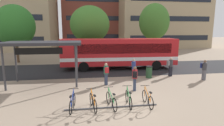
# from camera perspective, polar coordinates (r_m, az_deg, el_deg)

# --- Properties ---
(ground) EXTENTS (200.00, 200.00, 0.00)m
(ground) POSITION_cam_1_polar(r_m,az_deg,el_deg) (10.47, 2.96, -12.50)
(ground) COLOR gray
(bus_lane_asphalt) EXTENTS (80.00, 7.20, 0.01)m
(bus_lane_asphalt) POSITION_cam_1_polar(r_m,az_deg,el_deg) (19.50, -2.51, -1.85)
(bus_lane_asphalt) COLOR #232326
(bus_lane_asphalt) RESTS_ON ground
(city_bus) EXTENTS (12.10, 2.98, 3.20)m
(city_bus) POSITION_cam_1_polar(r_m,az_deg,el_deg) (19.43, 2.06, 3.40)
(city_bus) COLOR red
(city_bus) RESTS_ON ground
(bike_rack) EXTENTS (4.94, 0.11, 0.70)m
(bike_rack) POSITION_cam_1_polar(r_m,az_deg,el_deg) (9.87, -0.03, -13.34)
(bike_rack) COLOR #47474C
(bike_rack) RESTS_ON ground
(parked_bicycle_blue_0) EXTENTS (0.52, 1.72, 0.99)m
(parked_bicycle_blue_0) POSITION_cam_1_polar(r_m,az_deg,el_deg) (9.72, -12.28, -12.11)
(parked_bicycle_blue_0) COLOR black
(parked_bicycle_blue_0) RESTS_ON ground
(parked_bicycle_orange_1) EXTENTS (0.52, 1.71, 0.99)m
(parked_bicycle_orange_1) POSITION_cam_1_polar(r_m,az_deg,el_deg) (9.65, -5.93, -12.08)
(parked_bicycle_orange_1) COLOR black
(parked_bicycle_orange_1) RESTS_ON ground
(parked_bicycle_green_2) EXTENTS (0.53, 1.70, 0.99)m
(parked_bicycle_green_2) POSITION_cam_1_polar(r_m,az_deg,el_deg) (9.78, -0.21, -11.72)
(parked_bicycle_green_2) COLOR black
(parked_bicycle_green_2) RESTS_ON ground
(parked_bicycle_green_3) EXTENTS (0.52, 1.72, 0.99)m
(parked_bicycle_green_3) POSITION_cam_1_polar(r_m,az_deg,el_deg) (10.03, 5.22, -11.18)
(parked_bicycle_green_3) COLOR black
(parked_bicycle_green_3) RESTS_ON ground
(parked_bicycle_orange_4) EXTENTS (0.52, 1.72, 0.99)m
(parked_bicycle_orange_4) POSITION_cam_1_polar(r_m,az_deg,el_deg) (10.22, 11.05, -10.93)
(parked_bicycle_orange_4) COLOR black
(parked_bicycle_orange_4) RESTS_ON ground
(transit_shelter) EXTENTS (5.59, 3.21, 3.23)m
(transit_shelter) POSITION_cam_1_polar(r_m,az_deg,el_deg) (14.34, -20.83, 5.39)
(transit_shelter) COLOR #38383D
(transit_shelter) RESTS_ON ground
(commuter_black_pack_0) EXTENTS (0.43, 0.58, 1.67)m
(commuter_black_pack_0) POSITION_cam_1_polar(r_m,az_deg,el_deg) (12.34, 7.13, -4.35)
(commuter_black_pack_0) COLOR #2D3851
(commuter_black_pack_0) RESTS_ON ground
(commuter_red_pack_1) EXTENTS (0.38, 0.55, 1.67)m
(commuter_red_pack_1) POSITION_cam_1_polar(r_m,az_deg,el_deg) (13.56, -1.86, -2.98)
(commuter_red_pack_1) COLOR #2D3851
(commuter_red_pack_1) RESTS_ON ground
(commuter_navy_pack_2) EXTENTS (0.39, 0.56, 1.68)m
(commuter_navy_pack_2) POSITION_cam_1_polar(r_m,az_deg,el_deg) (16.78, 26.86, -1.53)
(commuter_navy_pack_2) COLOR #565660
(commuter_navy_pack_2) RESTS_ON ground
(commuter_grey_pack_3) EXTENTS (0.36, 0.54, 1.66)m
(commuter_grey_pack_3) POSITION_cam_1_polar(r_m,az_deg,el_deg) (15.68, 6.78, -1.29)
(commuter_grey_pack_3) COLOR #565660
(commuter_grey_pack_3) RESTS_ON ground
(commuter_grey_pack_4) EXTENTS (0.55, 0.38, 1.71)m
(commuter_grey_pack_4) POSITION_cam_1_polar(r_m,az_deg,el_deg) (17.00, 17.81, -0.72)
(commuter_grey_pack_4) COLOR black
(commuter_grey_pack_4) RESTS_ON ground
(trash_bin) EXTENTS (0.55, 0.55, 1.03)m
(trash_bin) POSITION_cam_1_polar(r_m,az_deg,el_deg) (16.07, 11.48, -2.73)
(trash_bin) COLOR #284C2D
(trash_bin) RESTS_ON ground
(street_tree_0) EXTENTS (4.65, 4.65, 8.20)m
(street_tree_0) POSITION_cam_1_polar(r_m,az_deg,el_deg) (29.68, 13.03, 12.45)
(street_tree_0) COLOR brown
(street_tree_0) RESTS_ON ground
(street_tree_1) EXTENTS (5.15, 5.15, 7.26)m
(street_tree_1) POSITION_cam_1_polar(r_m,az_deg,el_deg) (24.55, -6.95, 11.94)
(street_tree_1) COLOR brown
(street_tree_1) RESTS_ON ground
(street_tree_2) EXTENTS (4.77, 4.77, 7.23)m
(street_tree_2) POSITION_cam_1_polar(r_m,az_deg,el_deg) (26.05, -28.04, 10.23)
(street_tree_2) COLOR brown
(street_tree_2) RESTS_ON ground
(building_left_wing) EXTENTS (19.22, 12.38, 16.17)m
(building_left_wing) POSITION_cam_1_polar(r_m,az_deg,el_deg) (45.46, -30.08, 13.84)
(building_left_wing) COLOR tan
(building_left_wing) RESTS_ON ground
(building_right_wing) EXTENTS (20.84, 12.00, 20.83)m
(building_right_wing) POSITION_cam_1_polar(r_m,az_deg,el_deg) (48.95, 15.06, 17.19)
(building_right_wing) COLOR tan
(building_right_wing) RESTS_ON ground
(building_centre_block) EXTENTS (17.65, 12.50, 17.74)m
(building_centre_block) POSITION_cam_1_polar(r_m,az_deg,el_deg) (52.46, -4.78, 15.28)
(building_centre_block) COLOR brown
(building_centre_block) RESTS_ON ground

